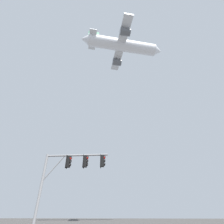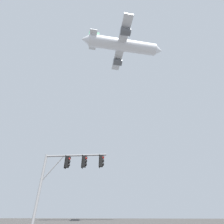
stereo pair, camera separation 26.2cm
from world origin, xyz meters
TOP-DOWN VIEW (x-y plane):
  - signal_pole_near at (-4.33, 7.78)m, footprint 5.23×0.47m
  - airplane at (0.86, 30.73)m, footprint 27.81×21.48m

SIDE VIEW (x-z plane):
  - signal_pole_near at x=-4.33m, z-range 1.64..7.71m
  - airplane at x=0.86m, z-range 46.50..54.14m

